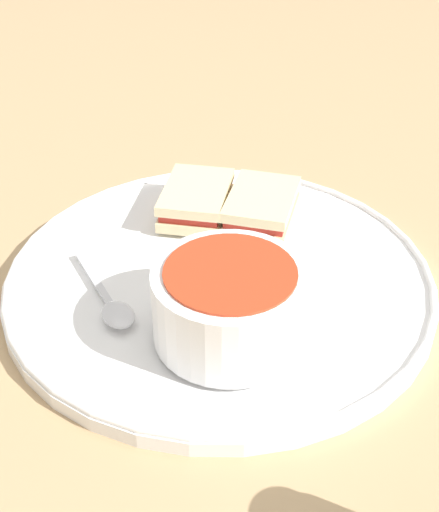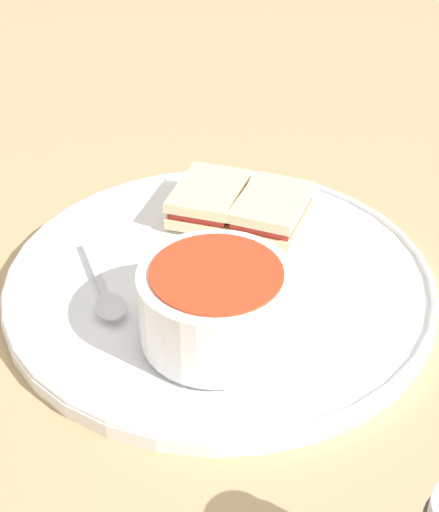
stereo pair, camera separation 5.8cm
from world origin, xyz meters
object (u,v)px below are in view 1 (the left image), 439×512
at_px(spoon, 114,309).
at_px(sandwich_half_far, 196,200).
at_px(soup_bowl, 230,303).
at_px(sandwich_half_near, 261,207).

bearing_deg(spoon, sandwich_half_far, 130.26).
xyz_separation_m(soup_bowl, spoon, (0.09, -0.02, -0.03)).
relative_size(soup_bowl, spoon, 1.11).
height_order(spoon, sandwich_half_near, sandwich_half_near).
height_order(spoon, sandwich_half_far, sandwich_half_far).
xyz_separation_m(soup_bowl, sandwich_half_near, (-0.01, -0.16, -0.02)).
distance_m(spoon, sandwich_half_near, 0.18).
height_order(soup_bowl, sandwich_half_far, soup_bowl).
bearing_deg(spoon, soup_bowl, 46.53).
distance_m(soup_bowl, spoon, 0.10).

